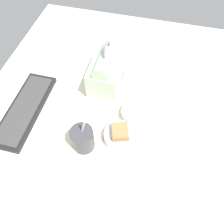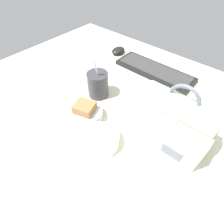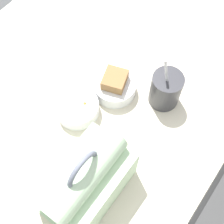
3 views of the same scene
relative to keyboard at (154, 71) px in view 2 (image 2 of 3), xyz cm
name	(u,v)px [view 2 (image 2 of 3)]	position (x,y,z in cm)	size (l,w,h in cm)	color
desk_surface	(116,120)	(4.82, -33.32, -2.02)	(140.00, 110.00, 2.00)	beige
keyboard	(154,71)	(0.00, 0.00, 0.00)	(36.84, 12.62, 2.10)	black
lunch_bag	(174,122)	(22.99, -28.94, 7.17)	(21.48, 12.90, 21.72)	#B7D6AD
soup_cup	(98,84)	(-8.98, -28.23, 4.29)	(8.15, 8.15, 16.92)	#333338
bento_bowl_sandwich	(86,114)	(-3.29, -40.55, 1.62)	(11.78, 11.78, 7.08)	silver
bento_bowl_snacks	(101,139)	(7.85, -44.64, 1.16)	(11.60, 11.60, 5.12)	silver
computer_mouse	(118,51)	(-24.00, 2.59, 0.56)	(5.97, 8.07, 3.15)	black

